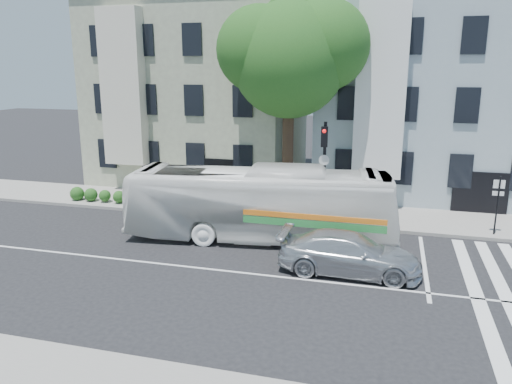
% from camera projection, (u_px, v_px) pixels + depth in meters
% --- Properties ---
extents(ground, '(120.00, 120.00, 0.00)m').
position_uv_depth(ground, '(238.00, 272.00, 17.94)').
color(ground, black).
rests_on(ground, ground).
extents(sidewalk_far, '(80.00, 4.00, 0.15)m').
position_uv_depth(sidewalk_far, '(285.00, 210.00, 25.40)').
color(sidewalk_far, gray).
rests_on(sidewalk_far, ground).
extents(building_left, '(12.00, 10.00, 11.00)m').
position_uv_depth(building_left, '(203.00, 94.00, 32.42)').
color(building_left, gray).
rests_on(building_left, ground).
extents(building_right, '(12.00, 10.00, 11.00)m').
position_uv_depth(building_right, '(430.00, 97.00, 28.84)').
color(building_right, '#90A1AB').
rests_on(building_right, ground).
extents(street_tree, '(7.30, 5.90, 11.10)m').
position_uv_depth(street_tree, '(291.00, 53.00, 24.18)').
color(street_tree, '#2D2116').
rests_on(street_tree, ground).
extents(bus, '(4.06, 11.55, 3.15)m').
position_uv_depth(bus, '(260.00, 204.00, 21.05)').
color(bus, white).
rests_on(bus, ground).
extents(sedan, '(2.10, 5.07, 1.46)m').
position_uv_depth(sedan, '(349.00, 253.00, 17.75)').
color(sedan, silver).
rests_on(sedan, ground).
extents(hedge, '(8.48, 2.66, 0.70)m').
position_uv_depth(hedge, '(148.00, 199.00, 25.97)').
color(hedge, '#2D6922').
rests_on(hedge, sidewalk_far).
extents(traffic_signal, '(0.49, 0.55, 4.70)m').
position_uv_depth(traffic_signal, '(324.00, 157.00, 23.55)').
color(traffic_signal, black).
rests_on(traffic_signal, ground).
extents(far_sign_pole, '(0.46, 0.16, 2.56)m').
position_uv_depth(far_sign_pole, '(498.00, 198.00, 21.23)').
color(far_sign_pole, black).
rests_on(far_sign_pole, sidewalk_far).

